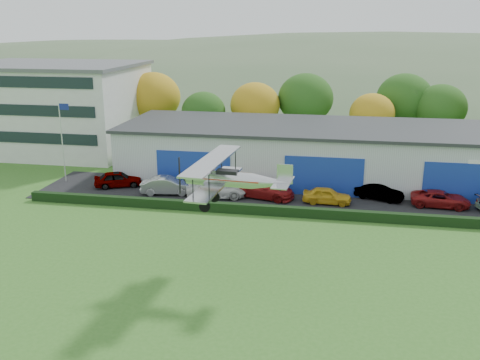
% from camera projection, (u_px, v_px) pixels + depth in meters
% --- Properties ---
extents(ground, '(300.00, 300.00, 0.00)m').
position_uv_depth(ground, '(213.00, 319.00, 28.02)').
color(ground, '#366C22').
rests_on(ground, ground).
extents(apron, '(48.00, 9.00, 0.05)m').
position_uv_depth(apron, '(300.00, 198.00, 47.30)').
color(apron, black).
rests_on(apron, ground).
extents(hedge, '(46.00, 0.60, 0.80)m').
position_uv_depth(hedge, '(295.00, 212.00, 42.67)').
color(hedge, black).
rests_on(hedge, ground).
extents(hangar, '(40.60, 12.60, 5.30)m').
position_uv_depth(hangar, '(326.00, 152.00, 52.79)').
color(hangar, '#B2B7BC').
rests_on(hangar, ground).
extents(office_block, '(20.60, 15.60, 10.40)m').
position_uv_depth(office_block, '(53.00, 107.00, 64.37)').
color(office_block, silver).
rests_on(office_block, ground).
extents(flagpole, '(1.05, 0.10, 8.00)m').
position_uv_depth(flagpole, '(63.00, 134.00, 50.83)').
color(flagpole, silver).
rests_on(flagpole, ground).
extents(tree_belt, '(75.70, 13.22, 10.12)m').
position_uv_depth(tree_belt, '(295.00, 103.00, 64.59)').
color(tree_belt, '#3D2614').
rests_on(tree_belt, ground).
extents(distant_hills, '(430.00, 196.00, 56.00)m').
position_uv_depth(distant_hills, '(303.00, 117.00, 164.52)').
color(distant_hills, '#4C6642').
rests_on(distant_hills, ground).
extents(car_0, '(4.74, 3.35, 1.50)m').
position_uv_depth(car_0, '(118.00, 179.00, 50.20)').
color(car_0, gray).
rests_on(car_0, apron).
extents(car_1, '(5.02, 2.44, 1.59)m').
position_uv_depth(car_1, '(168.00, 186.00, 48.07)').
color(car_1, silver).
rests_on(car_1, apron).
extents(car_2, '(5.76, 3.52, 1.49)m').
position_uv_depth(car_2, '(217.00, 189.00, 47.26)').
color(car_2, silver).
rests_on(car_2, apron).
extents(car_3, '(6.08, 3.62, 1.65)m').
position_uv_depth(car_3, '(263.00, 188.00, 47.12)').
color(car_3, maroon).
rests_on(car_3, apron).
extents(car_4, '(4.18, 1.80, 1.41)m').
position_uv_depth(car_4, '(327.00, 196.00, 45.58)').
color(car_4, gold).
rests_on(car_4, apron).
extents(car_5, '(4.37, 2.78, 1.36)m').
position_uv_depth(car_5, '(379.00, 192.00, 46.56)').
color(car_5, gray).
rests_on(car_5, apron).
extents(car_6, '(4.99, 2.57, 1.35)m').
position_uv_depth(car_6, '(440.00, 199.00, 44.81)').
color(car_6, maroon).
rests_on(car_6, apron).
extents(biplane, '(6.90, 7.92, 2.96)m').
position_uv_depth(biplane, '(229.00, 178.00, 31.14)').
color(biplane, silver).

